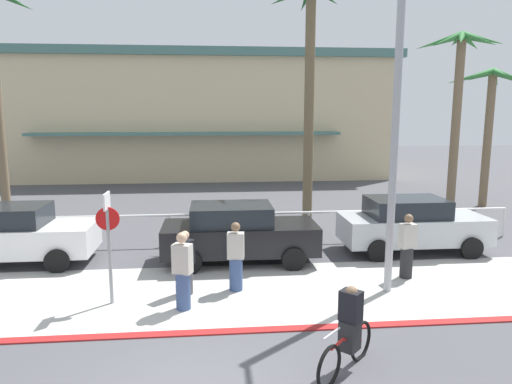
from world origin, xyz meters
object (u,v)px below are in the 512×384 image
at_px(car_black_2, 238,233).
at_px(pedestrian_2, 186,266).
at_px(stop_sign_bike_lane, 108,232).
at_px(palm_tree_4, 490,102).
at_px(car_silver_3, 411,224).
at_px(pedestrian_3, 407,249).
at_px(pedestrian_0, 183,274).
at_px(car_white_1, 13,234).
at_px(cyclist_red_0, 349,331).
at_px(palm_tree_2, 311,46).
at_px(pedestrian_1, 236,259).
at_px(palm_tree_3, 459,75).
at_px(streetlight_curb, 400,113).

xyz_separation_m(car_black_2, pedestrian_2, (-1.37, -2.33, -0.16)).
bearing_deg(stop_sign_bike_lane, palm_tree_4, 33.84).
relative_size(palm_tree_4, pedestrian_2, 3.97).
relative_size(car_silver_3, pedestrian_3, 2.57).
bearing_deg(pedestrian_0, car_white_1, 143.83).
height_order(cyclist_red_0, pedestrian_3, pedestrian_3).
distance_m(stop_sign_bike_lane, palm_tree_2, 10.33).
bearing_deg(car_black_2, car_silver_3, 5.51).
bearing_deg(pedestrian_1, palm_tree_2, 64.31).
height_order(palm_tree_4, pedestrian_0, palm_tree_4).
distance_m(stop_sign_bike_lane, pedestrian_3, 7.42).
bearing_deg(palm_tree_4, stop_sign_bike_lane, -146.16).
distance_m(cyclist_red_0, pedestrian_3, 5.02).
height_order(palm_tree_4, car_white_1, palm_tree_4).
bearing_deg(car_white_1, car_silver_3, 0.40).
height_order(palm_tree_4, cyclist_red_0, palm_tree_4).
bearing_deg(car_white_1, pedestrian_3, -11.66).
distance_m(palm_tree_3, pedestrian_0, 14.83).
distance_m(car_white_1, pedestrian_1, 6.74).
distance_m(car_white_1, car_black_2, 6.39).
xyz_separation_m(palm_tree_2, pedestrian_3, (1.40, -5.92, -5.80)).
bearing_deg(pedestrian_1, palm_tree_3, 39.62).
xyz_separation_m(cyclist_red_0, pedestrian_3, (2.78, 4.18, 0.10)).
bearing_deg(car_black_2, palm_tree_2, 55.26).
bearing_deg(car_silver_3, cyclist_red_0, -121.00).
xyz_separation_m(car_white_1, cyclist_red_0, (7.88, -6.38, -0.18)).
bearing_deg(palm_tree_2, car_silver_3, -55.40).
bearing_deg(pedestrian_0, pedestrian_2, 89.00).
distance_m(palm_tree_4, car_white_1, 19.57).
relative_size(car_white_1, car_silver_3, 1.00).
bearing_deg(pedestrian_2, car_silver_3, 22.86).
distance_m(streetlight_curb, palm_tree_4, 12.85).
distance_m(streetlight_curb, car_white_1, 10.92).
relative_size(palm_tree_4, car_black_2, 1.40).
bearing_deg(cyclist_red_0, car_white_1, 140.99).
bearing_deg(pedestrian_2, streetlight_curb, -6.00).
xyz_separation_m(streetlight_curb, pedestrian_0, (-4.86, -0.37, -3.46)).
bearing_deg(pedestrian_2, pedestrian_3, 5.74).
bearing_deg(palm_tree_3, palm_tree_4, 31.40).
bearing_deg(car_white_1, palm_tree_4, 20.25).
bearing_deg(pedestrian_1, car_white_1, 156.88).
bearing_deg(palm_tree_2, palm_tree_3, 13.47).
relative_size(car_black_2, car_silver_3, 1.00).
relative_size(palm_tree_2, palm_tree_3, 1.17).
xyz_separation_m(car_white_1, pedestrian_0, (4.99, -3.65, -0.06)).
distance_m(car_white_1, cyclist_red_0, 10.14).
distance_m(palm_tree_2, pedestrian_1, 9.14).
bearing_deg(pedestrian_1, pedestrian_2, -174.05).
relative_size(palm_tree_3, cyclist_red_0, 4.99).
relative_size(pedestrian_0, pedestrian_2, 1.12).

